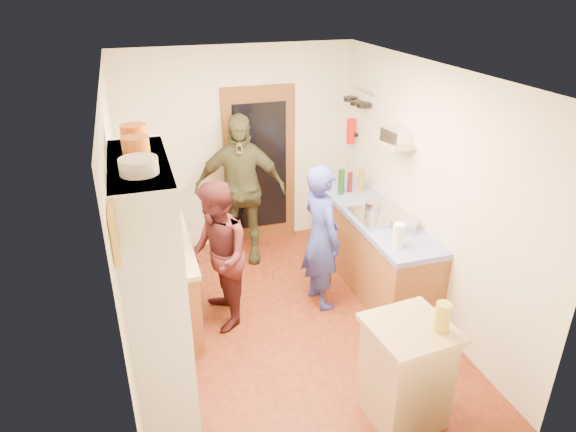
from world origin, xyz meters
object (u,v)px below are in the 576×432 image
island_base (405,375)px  person_back (241,190)px  right_counter_base (371,249)px  person_left (219,255)px  person_hob (325,238)px  hutch_body (156,298)px

island_base → person_back: size_ratio=0.45×
right_counter_base → island_base: size_ratio=2.56×
right_counter_base → person_left: (-1.82, -0.23, 0.37)m
right_counter_base → island_base: 2.10m
person_hob → right_counter_base: bearing=-79.2°
right_counter_base → person_left: bearing=-172.7°
hutch_body → person_hob: bearing=30.2°
person_hob → person_left: (-1.13, 0.02, -0.03)m
hutch_body → island_base: (1.83, -0.69, -0.67)m
island_base → person_hob: person_hob is taller
person_back → hutch_body: bearing=-102.0°
right_counter_base → person_back: 1.73m
right_counter_base → person_hob: size_ratio=1.36×
person_left → person_hob: bearing=88.4°
person_left → hutch_body: bearing=-33.0°
island_base → person_left: size_ratio=0.55×
right_counter_base → person_back: (-1.31, 1.00, 0.53)m
island_base → person_back: bearing=102.2°
person_hob → person_left: size_ratio=1.03×
hutch_body → person_back: size_ratio=1.16×
person_left → right_counter_base: bearing=96.6°
person_hob → person_left: person_hob is taller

